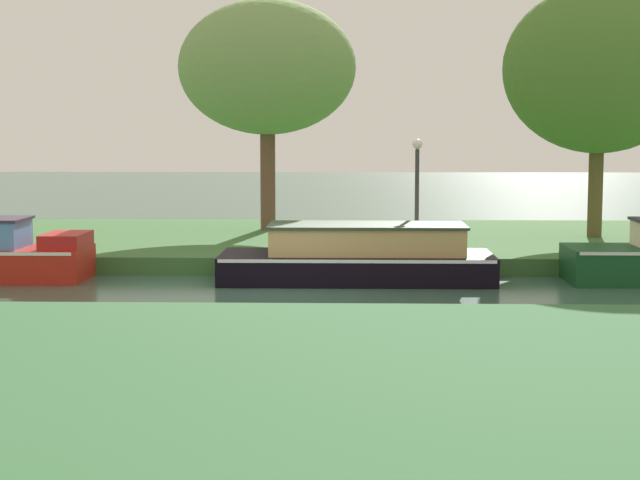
% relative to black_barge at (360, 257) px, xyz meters
% --- Properties ---
extents(ground_plane, '(120.00, 120.00, 0.00)m').
position_rel_black_barge_xyz_m(ground_plane, '(-1.60, -1.20, -0.54)').
color(ground_plane, '#355747').
extents(riverbank_far, '(72.00, 10.00, 0.40)m').
position_rel_black_barge_xyz_m(riverbank_far, '(-1.60, 5.80, -0.34)').
color(riverbank_far, '#396632').
rests_on(riverbank_far, ground_plane).
extents(riverbank_near, '(72.00, 10.00, 0.40)m').
position_rel_black_barge_xyz_m(riverbank_near, '(-1.60, -10.20, -0.34)').
color(riverbank_near, '#34673A').
rests_on(riverbank_near, ground_plane).
extents(black_barge, '(5.89, 2.18, 1.25)m').
position_rel_black_barge_xyz_m(black_barge, '(0.00, 0.00, 0.00)').
color(black_barge, black).
rests_on(black_barge, ground_plane).
extents(willow_tree_left, '(5.11, 3.95, 6.61)m').
position_rel_black_barge_xyz_m(willow_tree_left, '(-2.60, 7.53, 4.52)').
color(willow_tree_left, brown).
rests_on(willow_tree_left, riverbank_far).
extents(willow_tree_centre, '(5.14, 3.64, 6.76)m').
position_rel_black_barge_xyz_m(willow_tree_centre, '(6.41, 5.66, 4.35)').
color(willow_tree_centre, brown).
rests_on(willow_tree_centre, riverbank_far).
extents(lamp_post, '(0.24, 0.24, 2.66)m').
position_rel_black_barge_xyz_m(lamp_post, '(1.37, 2.22, 1.56)').
color(lamp_post, '#333338').
rests_on(lamp_post, riverbank_far).
extents(mooring_post_near, '(0.19, 0.19, 0.60)m').
position_rel_black_barge_xyz_m(mooring_post_near, '(-0.90, 1.19, 0.16)').
color(mooring_post_near, '#443D30').
rests_on(mooring_post_near, riverbank_far).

